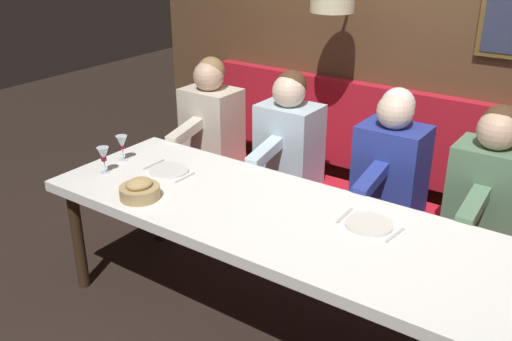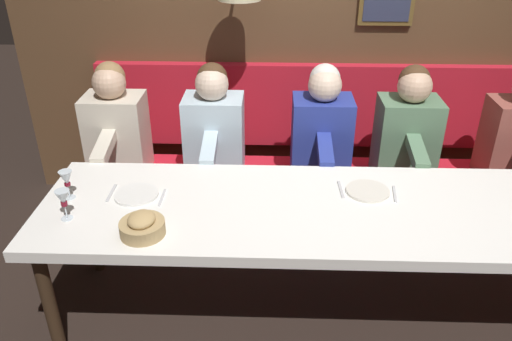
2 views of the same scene
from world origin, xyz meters
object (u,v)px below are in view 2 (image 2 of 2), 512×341
diner_middle (322,126)px  wine_glass_3 (63,199)px  dining_table (325,215)px  diner_far (214,125)px  diner_near (408,128)px  wine_glass_1 (66,179)px  bread_bowl (142,226)px  diner_farthest (115,124)px

diner_middle → wine_glass_3: (-1.05, 1.37, 0.04)m
dining_table → diner_far: (0.88, 0.69, 0.13)m
diner_near → diner_middle: bearing=90.0°
diner_near → wine_glass_1: 2.18m
wine_glass_1 → bread_bowl: wine_glass_1 is taller
dining_table → bread_bowl: bearing=107.4°
wine_glass_3 → diner_farthest: bearing=2.0°
wine_glass_3 → diner_near: bearing=-61.7°
diner_middle → diner_farthest: size_ratio=1.00×
diner_middle → diner_near: bearing=-90.0°
diner_middle → wine_glass_1: bearing=120.7°
dining_table → diner_farthest: diner_farthest is taller
diner_farthest → wine_glass_1: (-0.85, 0.02, 0.04)m
dining_table → wine_glass_3: 1.34m
diner_far → bread_bowl: size_ratio=3.60×
bread_bowl → diner_near: bearing=-52.7°
dining_table → diner_far: 1.12m
dining_table → diner_middle: diner_middle is taller
diner_far → wine_glass_1: diner_far is taller
diner_near → bread_bowl: bearing=127.3°
diner_farthest → wine_glass_3: 1.05m
diner_far → dining_table: bearing=-142.1°
dining_table → bread_bowl: 0.96m
diner_far → diner_middle: bearing=-90.0°
diner_near → wine_glass_3: size_ratio=4.82×
dining_table → wine_glass_1: bearing=88.6°
diner_far → wine_glass_3: size_ratio=4.82×
diner_farthest → wine_glass_1: diner_farthest is taller
diner_far → wine_glass_3: bearing=148.6°
wine_glass_3 → dining_table: bearing=-82.9°
diner_near → diner_far: bearing=90.0°
diner_farthest → wine_glass_3: bearing=-178.0°
diner_far → wine_glass_3: diner_far is taller
dining_table → diner_near: size_ratio=3.85×
diner_middle → bread_bowl: (-1.17, 0.95, -0.03)m
diner_near → wine_glass_1: size_ratio=4.82×
diner_near → diner_far: same height
dining_table → diner_middle: 0.89m
diner_near → diner_middle: 0.58m
diner_far → bread_bowl: diner_far is taller
diner_far → wine_glass_1: bearing=140.6°
diner_farthest → bread_bowl: 1.25m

